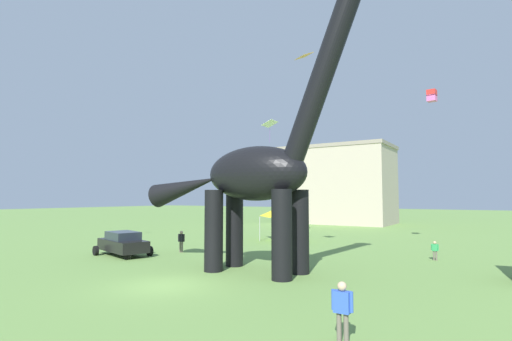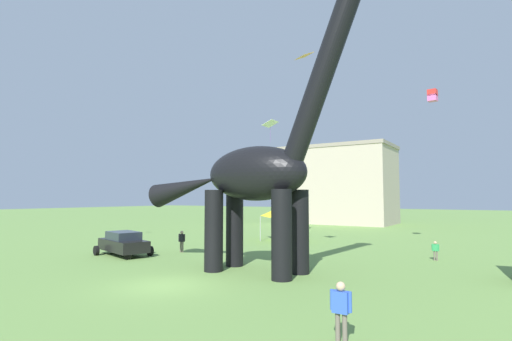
# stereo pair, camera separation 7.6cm
# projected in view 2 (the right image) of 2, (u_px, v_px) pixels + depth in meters

# --- Properties ---
(ground_plane) EXTENTS (240.00, 240.00, 0.00)m
(ground_plane) POSITION_uv_depth(u_px,v_px,m) (167.00, 286.00, 16.59)
(ground_plane) COLOR #6B9347
(dinosaur_sculpture) EXTENTS (13.27, 2.81, 13.87)m
(dinosaur_sculpture) POSITION_uv_depth(u_px,v_px,m) (255.00, 174.00, 19.91)
(dinosaur_sculpture) COLOR black
(dinosaur_sculpture) RESTS_ON ground_plane
(parked_sedan_left) EXTENTS (4.53, 2.86, 1.55)m
(parked_sedan_left) POSITION_uv_depth(u_px,v_px,m) (123.00, 243.00, 25.22)
(parked_sedan_left) COLOR black
(parked_sedan_left) RESTS_ON ground_plane
(person_strolling_adult) EXTENTS (0.43, 0.19, 1.15)m
(person_strolling_adult) POSITION_uv_depth(u_px,v_px,m) (435.00, 249.00, 23.20)
(person_strolling_adult) COLOR #6B6056
(person_strolling_adult) RESTS_ON ground_plane
(person_vendor_side) EXTENTS (0.55, 0.24, 1.47)m
(person_vendor_side) POSITION_uv_depth(u_px,v_px,m) (182.00, 239.00, 26.70)
(person_vendor_side) COLOR #6B6056
(person_vendor_side) RESTS_ON ground_plane
(person_watching_child) EXTENTS (0.59, 0.26, 1.58)m
(person_watching_child) POSITION_uv_depth(u_px,v_px,m) (341.00, 306.00, 10.09)
(person_watching_child) COLOR #6B6056
(person_watching_child) RESTS_ON ground_plane
(festival_canopy_tent) EXTENTS (3.15, 3.15, 3.00)m
(festival_canopy_tent) POSITION_uv_depth(u_px,v_px,m) (281.00, 211.00, 34.06)
(festival_canopy_tent) COLOR #B2B2B7
(festival_canopy_tent) RESTS_ON ground_plane
(kite_far_left) EXTENTS (0.69, 0.69, 0.88)m
(kite_far_left) POSITION_uv_depth(u_px,v_px,m) (433.00, 95.00, 28.94)
(kite_far_left) COLOR red
(kite_near_high) EXTENTS (1.20, 1.20, 1.23)m
(kite_near_high) POSITION_uv_depth(u_px,v_px,m) (295.00, 170.00, 41.00)
(kite_near_high) COLOR green
(kite_high_right) EXTENTS (1.00, 1.36, 1.69)m
(kite_high_right) POSITION_uv_depth(u_px,v_px,m) (270.00, 124.00, 30.08)
(kite_high_right) COLOR white
(kite_high_left) EXTENTS (1.33, 1.22, 0.32)m
(kite_high_left) POSITION_uv_depth(u_px,v_px,m) (304.00, 56.00, 24.19)
(kite_high_left) COLOR orange
(background_building_block) EXTENTS (16.27, 9.44, 11.24)m
(background_building_block) POSITION_uv_depth(u_px,v_px,m) (336.00, 185.00, 57.03)
(background_building_block) COLOR #B7A893
(background_building_block) RESTS_ON ground_plane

